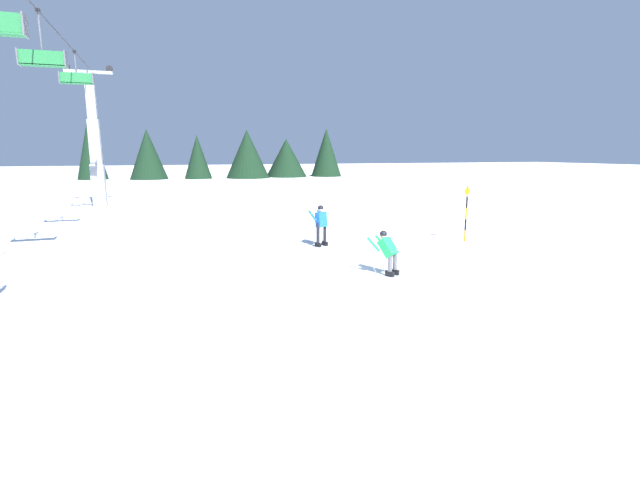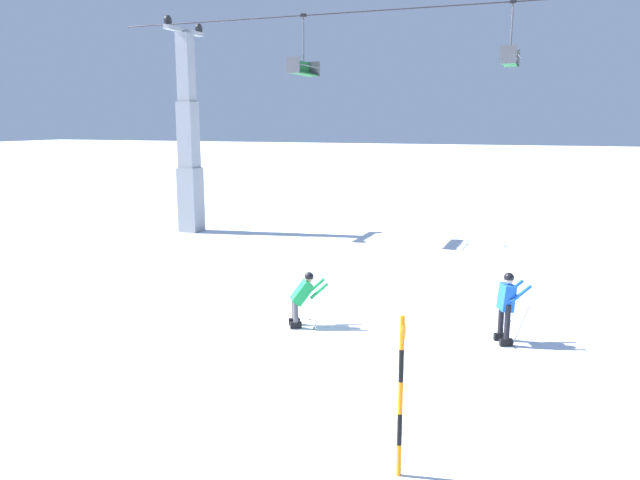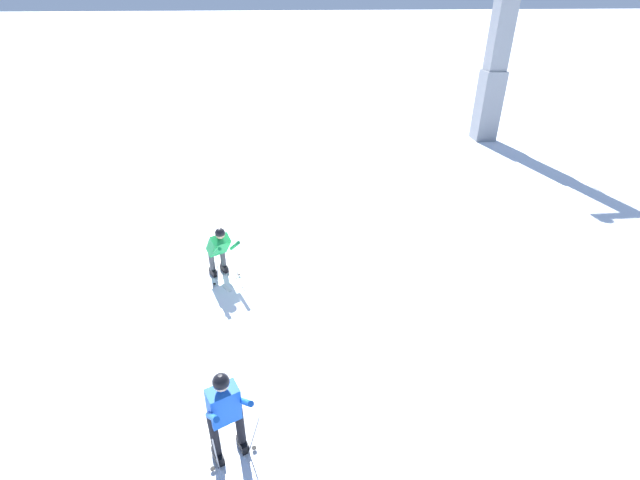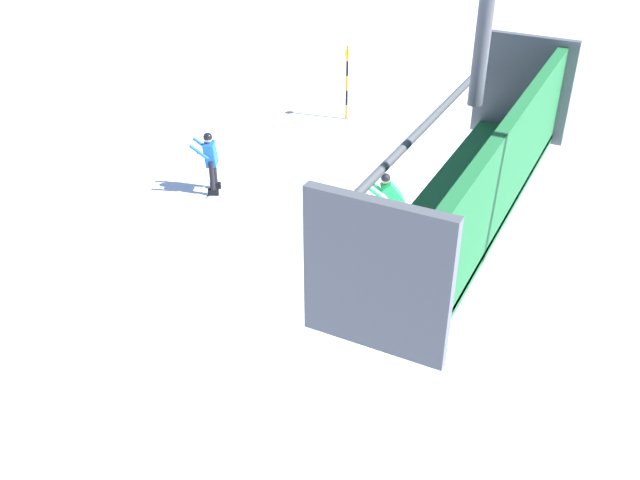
{
  "view_description": "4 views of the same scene",
  "coord_description": "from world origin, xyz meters",
  "px_view_note": "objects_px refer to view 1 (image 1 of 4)",
  "views": [
    {
      "loc": [
        -11.31,
        5.8,
        3.75
      ],
      "look_at": [
        1.12,
        1.63,
        1.22
      ],
      "focal_mm": 25.64,
      "sensor_mm": 36.0,
      "label": 1
    },
    {
      "loc": [
        6.72,
        -14.12,
        4.99
      ],
      "look_at": [
        0.24,
        2.75,
        1.54
      ],
      "focal_mm": 34.73,
      "sensor_mm": 36.0,
      "label": 2
    },
    {
      "loc": [
        10.16,
        0.89,
        6.08
      ],
      "look_at": [
        1.48,
        1.76,
        1.13
      ],
      "focal_mm": 25.23,
      "sensor_mm": 36.0,
      "label": 3
    },
    {
      "loc": [
        -4.11,
        13.26,
        8.67
      ],
      "look_at": [
        1.25,
        2.78,
        1.33
      ],
      "focal_mm": 39.29,
      "sensor_mm": 36.0,
      "label": 4
    }
  ],
  "objects_px": {
    "lift_tower_far": "(96,150)",
    "skier_distant_uphill": "(321,223)",
    "skier_carving_main": "(388,250)",
    "chairlift_seat_fourth": "(77,78)",
    "trail_marker_pole": "(466,212)",
    "chairlift_seat_middle": "(42,58)"
  },
  "relations": [
    {
      "from": "chairlift_seat_fourth",
      "to": "trail_marker_pole",
      "type": "distance_m",
      "value": 22.24
    },
    {
      "from": "chairlift_seat_middle",
      "to": "chairlift_seat_fourth",
      "type": "relative_size",
      "value": 1.2
    },
    {
      "from": "trail_marker_pole",
      "to": "skier_distant_uphill",
      "type": "height_order",
      "value": "trail_marker_pole"
    },
    {
      "from": "lift_tower_far",
      "to": "skier_distant_uphill",
      "type": "relative_size",
      "value": 5.49
    },
    {
      "from": "skier_carving_main",
      "to": "chairlift_seat_fourth",
      "type": "relative_size",
      "value": 0.95
    },
    {
      "from": "skier_carving_main",
      "to": "trail_marker_pole",
      "type": "distance_m",
      "value": 6.81
    },
    {
      "from": "skier_distant_uphill",
      "to": "skier_carving_main",
      "type": "bearing_deg",
      "value": -173.38
    },
    {
      "from": "trail_marker_pole",
      "to": "skier_distant_uphill",
      "type": "xyz_separation_m",
      "value": [
        0.96,
        6.16,
        -0.32
      ]
    },
    {
      "from": "chairlift_seat_middle",
      "to": "skier_distant_uphill",
      "type": "height_order",
      "value": "chairlift_seat_middle"
    },
    {
      "from": "skier_carving_main",
      "to": "chairlift_seat_fourth",
      "type": "height_order",
      "value": "chairlift_seat_fourth"
    },
    {
      "from": "chairlift_seat_middle",
      "to": "trail_marker_pole",
      "type": "relative_size",
      "value": 0.91
    },
    {
      "from": "skier_carving_main",
      "to": "lift_tower_far",
      "type": "height_order",
      "value": "lift_tower_far"
    },
    {
      "from": "chairlift_seat_fourth",
      "to": "trail_marker_pole",
      "type": "relative_size",
      "value": 0.76
    },
    {
      "from": "lift_tower_far",
      "to": "skier_distant_uphill",
      "type": "xyz_separation_m",
      "value": [
        -17.63,
        -10.19,
        -2.92
      ]
    },
    {
      "from": "skier_carving_main",
      "to": "trail_marker_pole",
      "type": "xyz_separation_m",
      "value": [
        3.83,
        -5.61,
        0.49
      ]
    },
    {
      "from": "chairlift_seat_middle",
      "to": "skier_distant_uphill",
      "type": "distance_m",
      "value": 12.98
    },
    {
      "from": "lift_tower_far",
      "to": "trail_marker_pole",
      "type": "bearing_deg",
      "value": -138.66
    },
    {
      "from": "lift_tower_far",
      "to": "trail_marker_pole",
      "type": "relative_size",
      "value": 3.93
    },
    {
      "from": "lift_tower_far",
      "to": "chairlift_seat_middle",
      "type": "relative_size",
      "value": 4.31
    },
    {
      "from": "chairlift_seat_fourth",
      "to": "trail_marker_pole",
      "type": "bearing_deg",
      "value": -129.7
    },
    {
      "from": "skier_carving_main",
      "to": "lift_tower_far",
      "type": "relative_size",
      "value": 0.18
    },
    {
      "from": "lift_tower_far",
      "to": "skier_distant_uphill",
      "type": "bearing_deg",
      "value": -149.97
    }
  ]
}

